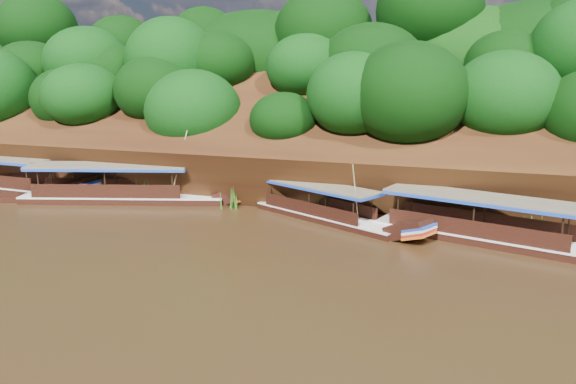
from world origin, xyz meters
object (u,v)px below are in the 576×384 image
boat_0 (509,236)px  boat_1 (334,215)px  boat_2 (136,193)px  boat_3 (14,184)px

boat_0 → boat_1: bearing=-173.3°
boat_1 → boat_2: (-14.86, 0.63, 0.11)m
boat_0 → boat_3: size_ratio=1.05×
boat_0 → boat_1: 10.19m
boat_2 → boat_3: (-10.92, -0.22, -0.01)m
boat_0 → boat_2: bearing=-169.7°
boat_1 → boat_3: size_ratio=0.82×
boat_0 → boat_1: size_ratio=1.28×
boat_2 → boat_3: bearing=163.8°
boat_0 → boat_1: (-10.08, 1.51, -0.08)m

